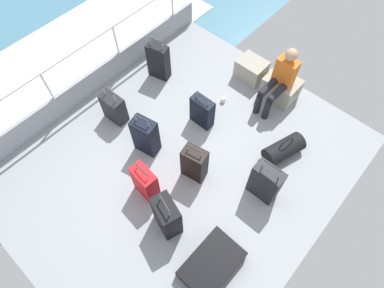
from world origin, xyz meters
The scene contains 18 objects.
ground_plane centered at (0.00, 0.00, -0.03)m, with size 4.40×5.20×0.06m, color gray.
gunwale_port centered at (-2.17, 0.00, 0.23)m, with size 0.06×5.20×0.45m, color gray.
railing_port centered at (-2.17, 0.00, 0.78)m, with size 0.04×4.20×1.02m.
sea_wake centered at (-3.60, 0.00, -0.34)m, with size 12.00×12.00×0.01m.
cargo_crate_0 centered at (-0.30, 2.16, 0.19)m, with size 0.54×0.40×0.38m.
cargo_crate_1 centered at (0.35, 2.14, 0.21)m, with size 0.61×0.45×0.41m.
passenger_seated centered at (0.35, 1.95, 0.59)m, with size 0.34×0.66×1.11m.
suitcase_0 centered at (-1.43, -0.11, 0.26)m, with size 0.40×0.24×0.72m.
suitcase_1 centered at (0.26, -0.01, 0.32)m, with size 0.39×0.29×0.75m.
suitcase_2 centered at (1.21, 0.42, 0.34)m, with size 0.43×0.24×0.86m.
suitcase_3 centered at (1.34, -0.88, 0.10)m, with size 0.54×0.82×0.20m.
suitcase_4 centered at (-1.57, 1.08, 0.34)m, with size 0.42×0.29×0.83m.
suitcase_5 centered at (-0.30, 0.80, 0.28)m, with size 0.39×0.19×0.67m.
suitcase_6 centered at (0.52, -0.86, 0.34)m, with size 0.46×0.37×0.84m.
suitcase_7 centered at (-0.06, -0.70, 0.31)m, with size 0.40×0.24×0.74m.
suitcase_8 centered at (-0.60, -0.17, 0.35)m, with size 0.41×0.30×0.83m.
duffel_bag centered at (1.07, 1.17, 0.16)m, with size 0.49×0.70×0.44m.
paper_cup centered at (-0.30, 1.38, 0.05)m, with size 0.08×0.08×0.10m, color white.
Camera 1 is at (1.69, -1.66, 4.50)m, focal length 30.16 mm.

